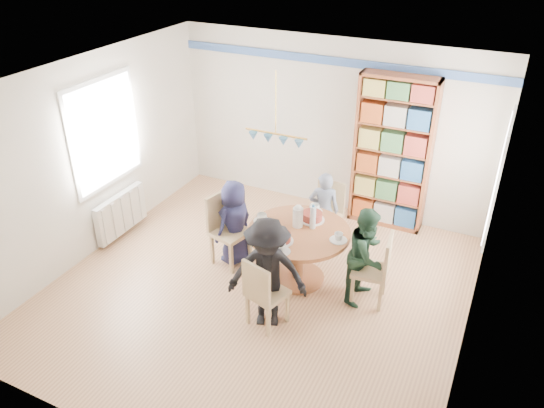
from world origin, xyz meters
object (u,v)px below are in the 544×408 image
Objects in this scene: chair_left at (226,226)px; person_left at (235,222)px; person_right at (367,255)px; chair_near at (263,291)px; chair_right at (377,267)px; person_far at (324,211)px; radiator at (121,213)px; person_near at (267,274)px; dining_table at (299,243)px; bookshelf at (392,155)px; chair_far at (328,211)px.

chair_left is 0.84× the size of person_left.
chair_near is at bearing 145.99° from person_right.
person_far is (-1.02, 0.87, 0.06)m from chair_right.
chair_near is (-1.04, -1.00, -0.02)m from chair_right.
chair_right reaches higher than radiator.
chair_right is at bearing 0.72° from chair_left.
person_near is at bearing 79.40° from chair_near.
person_right is 1.28m from person_near.
person_left is at bearing 26.19° from chair_left.
person_far is (0.01, 0.87, 0.03)m from dining_table.
radiator is 0.83× the size of person_left.
dining_table is 0.56× the size of bookshelf.
person_left reaches higher than chair_far.
bookshelf reaches higher than person_far.
radiator is at bearing -149.19° from bookshelf.
chair_left is at bearing 137.13° from chair_near.
bookshelf is at bearing 55.53° from chair_far.
person_near is at bearing -138.25° from chair_right.
person_far reaches higher than chair_far.
chair_far is (2.80, 1.13, 0.16)m from radiator.
bookshelf reaches higher than chair_near.
chair_far reaches higher than radiator.
dining_table is 0.87m from person_far.
chair_near is at bearing -90.75° from chair_far.
chair_left is at bearing 119.92° from person_near.
chair_right is at bearing 1.76° from radiator.
person_far reaches higher than chair_left.
chair_near is at bearing -17.59° from radiator.
dining_table is at bearing 98.40° from person_right.
chair_left reaches higher than chair_right.
person_far reaches higher than radiator.
person_near is (0.95, -0.94, 0.09)m from person_left.
person_far reaches higher than chair_right.
bookshelf is (-0.24, 1.90, 0.51)m from person_right.
person_near reaches higher than person_left.
chair_right is 1.97m from person_left.
person_near reaches higher than chair_near.
chair_far is at bearing 44.21° from chair_left.
person_right is 1.07× the size of person_far.
dining_table is at bearing -91.10° from chair_far.
chair_left is 2.08m from chair_right.
person_left is 1.34m from person_near.
chair_far is 0.77× the size of person_left.
bookshelf is at bearing 101.38° from chair_right.
chair_right is (1.03, -0.00, -0.04)m from dining_table.
chair_left is 0.86× the size of person_far.
radiator is 0.72× the size of person_near.
chair_far is (1.07, 1.04, -0.04)m from chair_left.
dining_table is at bearing -108.51° from bookshelf.
bookshelf reaches higher than chair_right.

